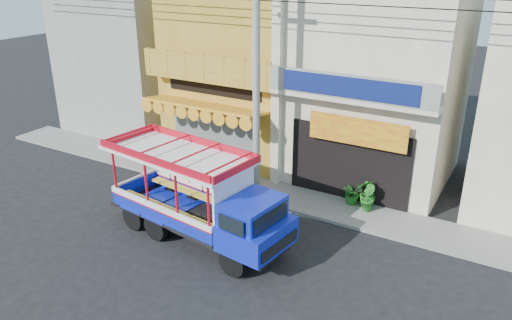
{
  "coord_description": "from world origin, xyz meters",
  "views": [
    {
      "loc": [
        7.59,
        -11.46,
        8.67
      ],
      "look_at": [
        -0.55,
        2.5,
        2.01
      ],
      "focal_mm": 35.0,
      "sensor_mm": 36.0,
      "label": 1
    }
  ],
  "objects_px": {
    "green_sign": "(194,160)",
    "potted_plant_b": "(368,198)",
    "potted_plant_a": "(353,193)",
    "potted_plant_c": "(368,193)",
    "utility_pole": "(260,69)",
    "songthaew_truck": "(208,202)"
  },
  "relations": [
    {
      "from": "green_sign",
      "to": "potted_plant_b",
      "type": "distance_m",
      "value": 7.62
    },
    {
      "from": "potted_plant_a",
      "to": "potted_plant_c",
      "type": "xyz_separation_m",
      "value": [
        0.55,
        0.07,
        0.1
      ]
    },
    {
      "from": "utility_pole",
      "to": "potted_plant_c",
      "type": "distance_m",
      "value": 5.93
    },
    {
      "from": "utility_pole",
      "to": "potted_plant_b",
      "type": "bearing_deg",
      "value": 15.71
    },
    {
      "from": "songthaew_truck",
      "to": "potted_plant_c",
      "type": "distance_m",
      "value": 6.12
    },
    {
      "from": "songthaew_truck",
      "to": "green_sign",
      "type": "bearing_deg",
      "value": 131.55
    },
    {
      "from": "utility_pole",
      "to": "green_sign",
      "type": "distance_m",
      "value": 5.94
    },
    {
      "from": "green_sign",
      "to": "potted_plant_b",
      "type": "xyz_separation_m",
      "value": [
        7.62,
        0.15,
        0.07
      ]
    },
    {
      "from": "utility_pole",
      "to": "songthaew_truck",
      "type": "distance_m",
      "value": 4.96
    },
    {
      "from": "green_sign",
      "to": "potted_plant_c",
      "type": "distance_m",
      "value": 7.54
    },
    {
      "from": "utility_pole",
      "to": "green_sign",
      "type": "relative_size",
      "value": 27.51
    },
    {
      "from": "potted_plant_b",
      "to": "potted_plant_c",
      "type": "height_order",
      "value": "potted_plant_c"
    },
    {
      "from": "songthaew_truck",
      "to": "green_sign",
      "type": "relative_size",
      "value": 6.67
    },
    {
      "from": "songthaew_truck",
      "to": "potted_plant_a",
      "type": "bearing_deg",
      "value": 57.24
    },
    {
      "from": "potted_plant_b",
      "to": "green_sign",
      "type": "bearing_deg",
      "value": 66.52
    },
    {
      "from": "green_sign",
      "to": "potted_plant_c",
      "type": "bearing_deg",
      "value": 3.59
    },
    {
      "from": "green_sign",
      "to": "potted_plant_b",
      "type": "height_order",
      "value": "green_sign"
    },
    {
      "from": "green_sign",
      "to": "potted_plant_b",
      "type": "bearing_deg",
      "value": 1.14
    },
    {
      "from": "potted_plant_a",
      "to": "green_sign",
      "type": "bearing_deg",
      "value": 124.16
    },
    {
      "from": "songthaew_truck",
      "to": "utility_pole",
      "type": "bearing_deg",
      "value": 91.8
    },
    {
      "from": "green_sign",
      "to": "potted_plant_c",
      "type": "xyz_separation_m",
      "value": [
        7.52,
        0.47,
        0.1
      ]
    },
    {
      "from": "potted_plant_b",
      "to": "songthaew_truck",
      "type": "bearing_deg",
      "value": 115.97
    }
  ]
}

